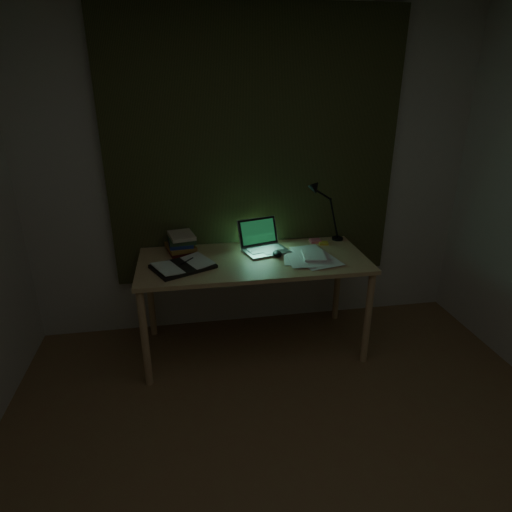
{
  "coord_description": "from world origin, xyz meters",
  "views": [
    {
      "loc": [
        -0.54,
        -1.26,
        1.94
      ],
      "look_at": [
        -0.08,
        1.44,
        0.82
      ],
      "focal_mm": 30.0,
      "sensor_mm": 36.0,
      "label": 1
    }
  ],
  "objects_px": {
    "laptop": "(266,238)",
    "open_textbook": "(183,266)",
    "book_stack": "(181,242)",
    "desk_lamp": "(340,211)",
    "loose_papers": "(306,255)",
    "desk": "(253,304)"
  },
  "relations": [
    {
      "from": "desk",
      "to": "desk_lamp",
      "type": "bearing_deg",
      "value": 21.25
    },
    {
      "from": "desk",
      "to": "book_stack",
      "type": "bearing_deg",
      "value": 156.25
    },
    {
      "from": "book_stack",
      "to": "loose_papers",
      "type": "bearing_deg",
      "value": -15.69
    },
    {
      "from": "open_textbook",
      "to": "desk_lamp",
      "type": "distance_m",
      "value": 1.32
    },
    {
      "from": "open_textbook",
      "to": "book_stack",
      "type": "xyz_separation_m",
      "value": [
        -0.01,
        0.31,
        0.06
      ]
    },
    {
      "from": "laptop",
      "to": "book_stack",
      "type": "xyz_separation_m",
      "value": [
        -0.63,
        0.11,
        -0.04
      ]
    },
    {
      "from": "laptop",
      "to": "desk_lamp",
      "type": "distance_m",
      "value": 0.66
    },
    {
      "from": "desk_lamp",
      "to": "open_textbook",
      "type": "bearing_deg",
      "value": -163.06
    },
    {
      "from": "desk_lamp",
      "to": "desk",
      "type": "bearing_deg",
      "value": -158.38
    },
    {
      "from": "desk_lamp",
      "to": "loose_papers",
      "type": "bearing_deg",
      "value": -137.87
    },
    {
      "from": "desk",
      "to": "laptop",
      "type": "distance_m",
      "value": 0.52
    },
    {
      "from": "laptop",
      "to": "book_stack",
      "type": "distance_m",
      "value": 0.64
    },
    {
      "from": "loose_papers",
      "to": "desk_lamp",
      "type": "distance_m",
      "value": 0.53
    },
    {
      "from": "desk",
      "to": "desk_lamp",
      "type": "height_order",
      "value": "desk_lamp"
    },
    {
      "from": "loose_papers",
      "to": "desk_lamp",
      "type": "xyz_separation_m",
      "value": [
        0.35,
        0.32,
        0.23
      ]
    },
    {
      "from": "desk",
      "to": "open_textbook",
      "type": "relative_size",
      "value": 4.19
    },
    {
      "from": "laptop",
      "to": "open_textbook",
      "type": "relative_size",
      "value": 0.92
    },
    {
      "from": "open_textbook",
      "to": "book_stack",
      "type": "bearing_deg",
      "value": 66.05
    },
    {
      "from": "book_stack",
      "to": "desk_lamp",
      "type": "xyz_separation_m",
      "value": [
        1.25,
        0.06,
        0.17
      ]
    },
    {
      "from": "open_textbook",
      "to": "desk",
      "type": "bearing_deg",
      "value": -16.3
    },
    {
      "from": "open_textbook",
      "to": "loose_papers",
      "type": "xyz_separation_m",
      "value": [
        0.89,
        0.05,
        -0.01
      ]
    },
    {
      "from": "laptop",
      "to": "desk_lamp",
      "type": "height_order",
      "value": "desk_lamp"
    }
  ]
}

